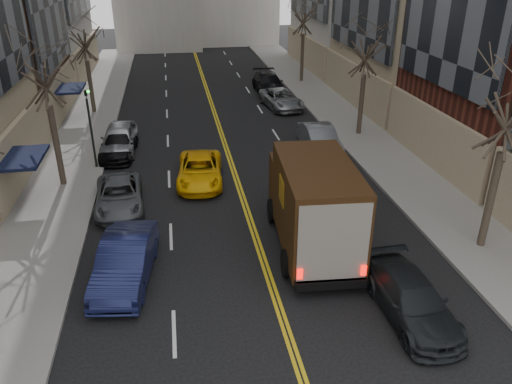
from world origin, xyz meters
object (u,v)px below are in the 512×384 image
observer_sedan (412,300)px  pedestrian (299,196)px  taxi (200,170)px  ups_truck (313,205)px

observer_sedan → pedestrian: (-1.87, 7.42, 0.28)m
observer_sedan → taxi: size_ratio=0.96×
observer_sedan → taxi: same height
taxi → ups_truck: bearing=-55.9°
taxi → pedestrian: (4.15, -4.38, 0.28)m
ups_truck → pedestrian: 2.90m
pedestrian → taxi: bearing=44.9°
taxi → pedestrian: 6.04m
ups_truck → taxi: (-3.96, 7.10, -1.25)m
observer_sedan → pedestrian: size_ratio=2.44×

